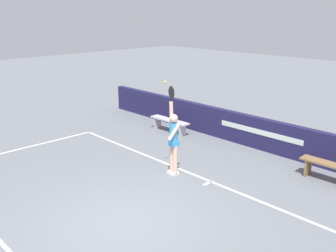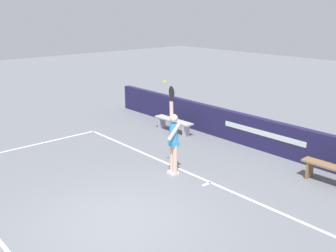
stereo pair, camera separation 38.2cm
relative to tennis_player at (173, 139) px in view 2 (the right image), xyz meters
name	(u,v)px [view 2 (the right image)]	position (x,y,z in m)	size (l,w,h in m)	color
ground_plane	(120,220)	(1.07, -2.53, -1.02)	(60.00, 60.00, 0.00)	slate
court_lines	(133,215)	(1.07, -2.17, -1.02)	(11.93, 5.18, 0.00)	white
back_wall	(278,139)	(1.07, 3.44, -0.50)	(16.09, 0.24, 1.03)	#1F1C45
tennis_player	(173,139)	(0.00, 0.00, 0.00)	(0.45, 0.41, 2.45)	beige
tennis_ball	(165,82)	(-0.01, -0.29, 1.58)	(0.07, 0.07, 0.07)	#CFDF2C
courtside_bench_near	(332,171)	(3.21, 2.58, -0.62)	(1.56, 0.38, 0.52)	olive
courtside_bench_far	(174,122)	(-2.79, 2.54, -0.64)	(1.73, 0.37, 0.48)	#B9B2BB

